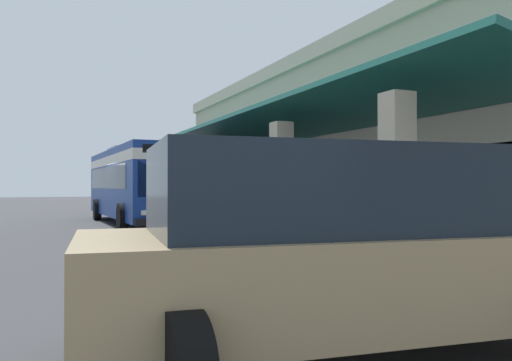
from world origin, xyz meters
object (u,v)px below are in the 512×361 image
Objects in this scene: parked_suv_tan at (335,248)px; pedestrian at (232,213)px; potted_palm at (212,203)px; transit_bus at (138,180)px; parked_sedan_white at (351,226)px.

parked_suv_tan is 3.11× the size of pedestrian.
pedestrian is 0.51× the size of potted_palm.
transit_bus is at bearing -70.84° from potted_palm.
parked_sedan_white is 1.40× the size of potted_palm.
parked_sedan_white is at bearing 18.59° from pedestrian.
parked_suv_tan reaches higher than pedestrian.
pedestrian is at bearing 5.29° from transit_bus.
transit_bus is 4.13m from potted_palm.
transit_bus is 2.26× the size of parked_suv_tan.
potted_palm is (-14.27, 1.65, 0.02)m from parked_sedan_white.
parked_sedan_white is 3.98m from pedestrian.
potted_palm is at bearing 109.16° from transit_bus.
transit_bus is at bearing -170.72° from parked_sedan_white.
pedestrian is 10.90m from potted_palm.
parked_suv_tan is at bearing -15.00° from potted_palm.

